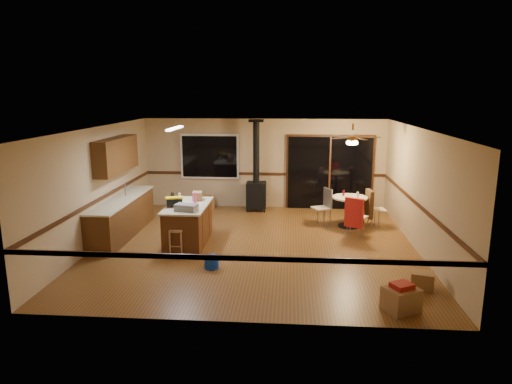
# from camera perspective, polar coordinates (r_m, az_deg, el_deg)

# --- Properties ---
(floor) EXTENTS (7.00, 7.00, 0.00)m
(floor) POSITION_cam_1_polar(r_m,az_deg,el_deg) (10.25, -0.13, -6.65)
(floor) COLOR brown
(floor) RESTS_ON ground
(ceiling) EXTENTS (7.00, 7.00, 0.00)m
(ceiling) POSITION_cam_1_polar(r_m,az_deg,el_deg) (9.72, -0.13, 8.00)
(ceiling) COLOR silver
(ceiling) RESTS_ON ground
(wall_back) EXTENTS (7.00, 0.00, 7.00)m
(wall_back) POSITION_cam_1_polar(r_m,az_deg,el_deg) (13.34, 1.04, 3.56)
(wall_back) COLOR tan
(wall_back) RESTS_ON ground
(wall_front) EXTENTS (7.00, 0.00, 7.00)m
(wall_front) POSITION_cam_1_polar(r_m,az_deg,el_deg) (6.54, -2.52, -5.83)
(wall_front) COLOR tan
(wall_front) RESTS_ON ground
(wall_left) EXTENTS (0.00, 7.00, 7.00)m
(wall_left) POSITION_cam_1_polar(r_m,az_deg,el_deg) (10.75, -19.07, 0.74)
(wall_left) COLOR tan
(wall_left) RESTS_ON ground
(wall_right) EXTENTS (0.00, 7.00, 7.00)m
(wall_right) POSITION_cam_1_polar(r_m,az_deg,el_deg) (10.25, 19.77, 0.15)
(wall_right) COLOR tan
(wall_right) RESTS_ON ground
(chair_rail) EXTENTS (7.00, 7.00, 0.08)m
(chair_rail) POSITION_cam_1_polar(r_m,az_deg,el_deg) (9.97, -0.13, -1.21)
(chair_rail) COLOR #391E0E
(chair_rail) RESTS_ON ground
(window) EXTENTS (1.72, 0.10, 1.32)m
(window) POSITION_cam_1_polar(r_m,az_deg,el_deg) (13.45, -5.81, 4.43)
(window) COLOR black
(window) RESTS_ON ground
(sliding_door) EXTENTS (2.52, 0.10, 2.10)m
(sliding_door) POSITION_cam_1_polar(r_m,az_deg,el_deg) (13.36, 9.19, 2.33)
(sliding_door) COLOR black
(sliding_door) RESTS_ON ground
(lower_cabinets) EXTENTS (0.60, 3.00, 0.86)m
(lower_cabinets) POSITION_cam_1_polar(r_m,az_deg,el_deg) (11.29, -16.37, -3.09)
(lower_cabinets) COLOR #512F14
(lower_cabinets) RESTS_ON ground
(countertop) EXTENTS (0.64, 3.04, 0.04)m
(countertop) POSITION_cam_1_polar(r_m,az_deg,el_deg) (11.18, -16.51, -0.87)
(countertop) COLOR beige
(countertop) RESTS_ON lower_cabinets
(upper_cabinets) EXTENTS (0.35, 2.00, 0.80)m
(upper_cabinets) POSITION_cam_1_polar(r_m,az_deg,el_deg) (11.23, -17.06, 4.45)
(upper_cabinets) COLOR #512F14
(upper_cabinets) RESTS_ON ground
(kitchen_island) EXTENTS (0.88, 1.68, 0.90)m
(kitchen_island) POSITION_cam_1_polar(r_m,az_deg,el_deg) (10.33, -8.47, -4.00)
(kitchen_island) COLOR #512C14
(kitchen_island) RESTS_ON ground
(wood_stove) EXTENTS (0.55, 0.50, 2.52)m
(wood_stove) POSITION_cam_1_polar(r_m,az_deg,el_deg) (13.01, 0.03, 0.79)
(wood_stove) COLOR black
(wood_stove) RESTS_ON ground
(ceiling_fan) EXTENTS (0.24, 0.24, 0.55)m
(ceiling_fan) POSITION_cam_1_polar(r_m,az_deg,el_deg) (11.43, 11.98, 6.43)
(ceiling_fan) COLOR brown
(ceiling_fan) RESTS_ON ceiling
(fluorescent_strip) EXTENTS (0.10, 1.20, 0.04)m
(fluorescent_strip) POSITION_cam_1_polar(r_m,az_deg,el_deg) (10.32, -10.12, 7.84)
(fluorescent_strip) COLOR white
(fluorescent_strip) RESTS_ON ceiling
(toolbox_grey) EXTENTS (0.51, 0.36, 0.14)m
(toolbox_grey) POSITION_cam_1_polar(r_m,az_deg,el_deg) (9.69, -8.71, -1.93)
(toolbox_grey) COLOR slate
(toolbox_grey) RESTS_ON kitchen_island
(toolbox_black) EXTENTS (0.37, 0.26, 0.19)m
(toolbox_black) POSITION_cam_1_polar(r_m,az_deg,el_deg) (10.08, -10.15, -1.30)
(toolbox_black) COLOR black
(toolbox_black) RESTS_ON kitchen_island
(toolbox_yellow_lid) EXTENTS (0.42, 0.30, 0.03)m
(toolbox_yellow_lid) POSITION_cam_1_polar(r_m,az_deg,el_deg) (10.05, -10.18, -0.71)
(toolbox_yellow_lid) COLOR gold
(toolbox_yellow_lid) RESTS_ON toolbox_black
(box_on_island) EXTENTS (0.24, 0.31, 0.19)m
(box_on_island) POSITION_cam_1_polar(r_m,az_deg,el_deg) (10.61, -7.35, -0.50)
(box_on_island) COLOR olive
(box_on_island) RESTS_ON kitchen_island
(bottle_dark) EXTENTS (0.10, 0.10, 0.28)m
(bottle_dark) POSITION_cam_1_polar(r_m,az_deg,el_deg) (10.24, -10.35, -0.82)
(bottle_dark) COLOR black
(bottle_dark) RESTS_ON kitchen_island
(bottle_pink) EXTENTS (0.08, 0.08, 0.24)m
(bottle_pink) POSITION_cam_1_polar(r_m,az_deg,el_deg) (10.35, -7.65, -0.71)
(bottle_pink) COLOR #D84C8C
(bottle_pink) RESTS_ON kitchen_island
(bottle_white) EXTENTS (0.08, 0.08, 0.19)m
(bottle_white) POSITION_cam_1_polar(r_m,az_deg,el_deg) (10.57, -9.55, -0.64)
(bottle_white) COLOR white
(bottle_white) RESTS_ON kitchen_island
(bar_stool) EXTENTS (0.33, 0.33, 0.56)m
(bar_stool) POSITION_cam_1_polar(r_m,az_deg,el_deg) (9.72, -9.85, -6.16)
(bar_stool) COLOR tan
(bar_stool) RESTS_ON floor
(blue_bucket) EXTENTS (0.35, 0.35, 0.24)m
(blue_bucket) POSITION_cam_1_polar(r_m,az_deg,el_deg) (8.98, -5.57, -8.70)
(blue_bucket) COLOR #0D38C2
(blue_bucket) RESTS_ON floor
(dining_table) EXTENTS (0.87, 0.87, 0.78)m
(dining_table) POSITION_cam_1_polar(r_m,az_deg,el_deg) (11.71, 11.61, -1.78)
(dining_table) COLOR black
(dining_table) RESTS_ON ground
(glass_red) EXTENTS (0.06, 0.06, 0.15)m
(glass_red) POSITION_cam_1_polar(r_m,az_deg,el_deg) (11.72, 10.89, -0.11)
(glass_red) COLOR #590C14
(glass_red) RESTS_ON dining_table
(glass_cream) EXTENTS (0.07, 0.07, 0.13)m
(glass_cream) POSITION_cam_1_polar(r_m,az_deg,el_deg) (11.62, 12.59, -0.33)
(glass_cream) COLOR beige
(glass_cream) RESTS_ON dining_table
(chair_left) EXTENTS (0.54, 0.54, 0.51)m
(chair_left) POSITION_cam_1_polar(r_m,az_deg,el_deg) (11.78, 8.61, -1.29)
(chair_left) COLOR #BDA88D
(chair_left) RESTS_ON ground
(chair_near) EXTENTS (0.60, 0.61, 0.70)m
(chair_near) POSITION_cam_1_polar(r_m,az_deg,el_deg) (10.87, 12.21, -2.53)
(chair_near) COLOR #BDA88D
(chair_near) RESTS_ON ground
(chair_right) EXTENTS (0.50, 0.47, 0.70)m
(chair_right) POSITION_cam_1_polar(r_m,az_deg,el_deg) (11.80, 14.10, -1.46)
(chair_right) COLOR #BDA88D
(chair_right) RESTS_ON ground
(box_under_window) EXTENTS (0.64, 0.59, 0.42)m
(box_under_window) POSITION_cam_1_polar(r_m,az_deg,el_deg) (13.38, -6.62, -1.26)
(box_under_window) COLOR olive
(box_under_window) RESTS_ON floor
(box_corner_a) EXTENTS (0.64, 0.60, 0.38)m
(box_corner_a) POSITION_cam_1_polar(r_m,az_deg,el_deg) (7.62, 17.68, -12.67)
(box_corner_a) COLOR olive
(box_corner_a) RESTS_ON floor
(box_corner_b) EXTENTS (0.44, 0.41, 0.30)m
(box_corner_b) POSITION_cam_1_polar(r_m,az_deg,el_deg) (8.54, 20.08, -10.35)
(box_corner_b) COLOR olive
(box_corner_b) RESTS_ON floor
(box_small_red) EXTENTS (0.40, 0.38, 0.08)m
(box_small_red) POSITION_cam_1_polar(r_m,az_deg,el_deg) (7.53, 17.79, -11.09)
(box_small_red) COLOR maroon
(box_small_red) RESTS_ON box_corner_a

